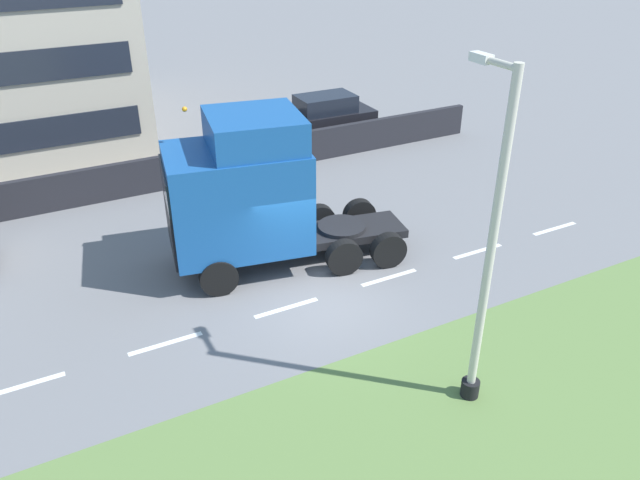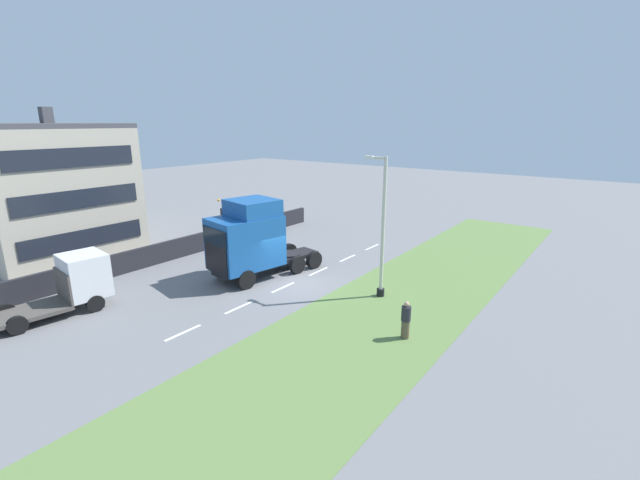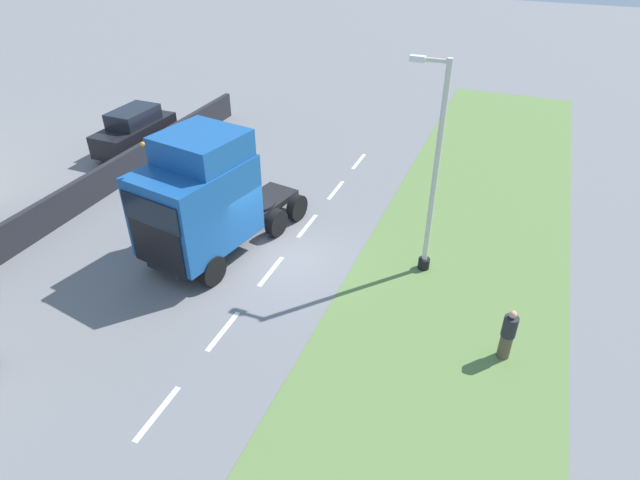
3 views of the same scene
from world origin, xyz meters
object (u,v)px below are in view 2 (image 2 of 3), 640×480
at_px(pedestrian, 406,320).
at_px(parked_car, 238,220).
at_px(lamp_post, 382,236).
at_px(lorry_cab, 250,240).
at_px(flatbed_truck, 75,282).

bearing_deg(pedestrian, parked_car, -23.49).
xyz_separation_m(lamp_post, pedestrian, (-3.02, 3.31, -2.40)).
relative_size(parked_car, lamp_post, 0.63).
height_order(lorry_cab, lamp_post, lamp_post).
bearing_deg(pedestrian, lamp_post, -47.60).
xyz_separation_m(lorry_cab, pedestrian, (-10.19, 1.25, -1.47)).
distance_m(lorry_cab, parked_car, 10.81).
bearing_deg(lamp_post, pedestrian, 132.40).
relative_size(flatbed_truck, lamp_post, 0.76).
bearing_deg(lorry_cab, lamp_post, -153.42).
height_order(flatbed_truck, pedestrian, flatbed_truck).
relative_size(lorry_cab, lamp_post, 0.99).
distance_m(flatbed_truck, lamp_post, 14.80).
relative_size(flatbed_truck, pedestrian, 3.32).
height_order(lorry_cab, pedestrian, lorry_cab).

